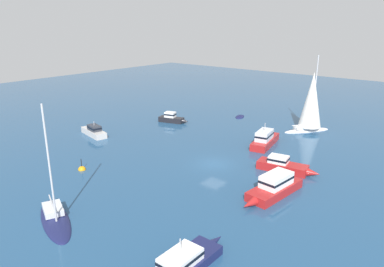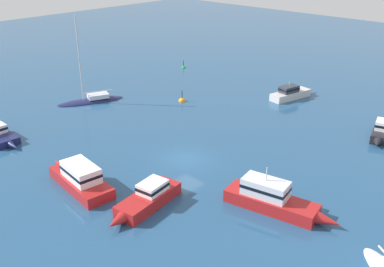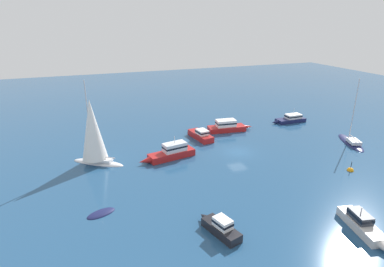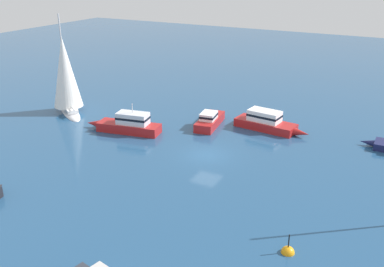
{
  "view_description": "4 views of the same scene",
  "coord_description": "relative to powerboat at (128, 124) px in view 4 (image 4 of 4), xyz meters",
  "views": [
    {
      "loc": [
        -22.66,
        31.92,
        15.94
      ],
      "look_at": [
        6.61,
        -4.0,
        1.5
      ],
      "focal_mm": 33.31,
      "sensor_mm": 36.0,
      "label": 1
    },
    {
      "loc": [
        -25.27,
        -24.69,
        18.03
      ],
      "look_at": [
        3.1,
        2.15,
        0.84
      ],
      "focal_mm": 42.02,
      "sensor_mm": 36.0,
      "label": 2
    },
    {
      "loc": [
        38.21,
        -21.44,
        18.75
      ],
      "look_at": [
        -4.1,
        -5.84,
        2.26
      ],
      "focal_mm": 29.47,
      "sensor_mm": 36.0,
      "label": 3
    },
    {
      "loc": [
        32.7,
        16.01,
        16.73
      ],
      "look_at": [
        0.15,
        -1.49,
        1.95
      ],
      "focal_mm": 40.02,
      "sensor_mm": 36.0,
      "label": 4
    }
  ],
  "objects": [
    {
      "name": "ground_plane",
      "position": [
        1.38,
        10.03,
        -0.87
      ],
      "size": [
        160.0,
        160.0,
        0.0
      ],
      "primitive_type": "plane",
      "color": "navy"
    },
    {
      "name": "powerboat",
      "position": [
        0.0,
        0.0,
        0.0
      ],
      "size": [
        3.25,
        8.49,
        3.21
      ],
      "rotation": [
        0.0,
        0.0,
        4.9
      ],
      "color": "#B21E1E",
      "rests_on": "ground"
    },
    {
      "name": "cabin_cruiser_1",
      "position": [
        -7.68,
        12.72,
        -0.03
      ],
      "size": [
        3.04,
        8.27,
        2.06
      ],
      "rotation": [
        0.0,
        0.0,
        1.46
      ],
      "color": "#B21E1E",
      "rests_on": "ground"
    },
    {
      "name": "mooring_buoy",
      "position": [
        11.98,
        20.91,
        -0.86
      ],
      "size": [
        0.85,
        0.85,
        1.75
      ],
      "color": "orange",
      "rests_on": "ground"
    },
    {
      "name": "powerboat_1",
      "position": [
        -5.94,
        6.81,
        -0.21
      ],
      "size": [
        6.96,
        2.72,
        1.68
      ],
      "rotation": [
        0.0,
        0.0,
        3.29
      ],
      "color": "#B21E1E",
      "rests_on": "ground"
    },
    {
      "name": "ketch",
      "position": [
        -2.01,
        -10.16,
        3.47
      ],
      "size": [
        5.76,
        7.14,
        11.89
      ],
      "rotation": [
        0.0,
        0.0,
        4.1
      ],
      "color": "white",
      "rests_on": "ground"
    }
  ]
}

